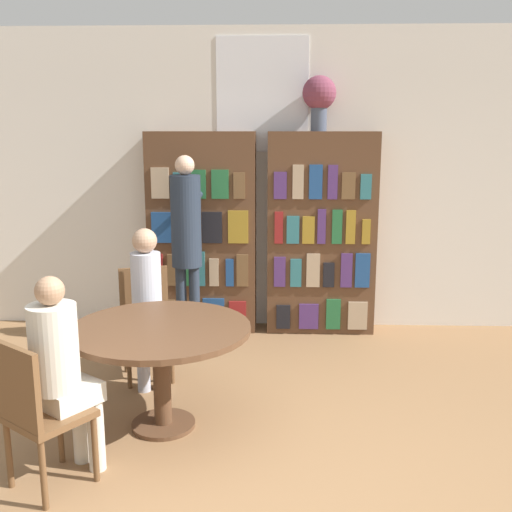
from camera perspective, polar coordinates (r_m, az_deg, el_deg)
wall_back at (r=6.11m, az=0.59°, el=7.17°), size 6.40×0.07×3.00m
bookshelf_left at (r=6.03m, az=-5.13°, el=2.17°), size 1.07×0.34×2.00m
bookshelf_right at (r=6.00m, az=6.22°, el=2.10°), size 1.07×0.34×2.00m
flower_vase at (r=5.92m, az=6.04°, el=14.88°), size 0.32×0.32×0.52m
reading_table at (r=4.12m, az=-9.07°, el=-8.18°), size 1.22×1.22×0.73m
chair_near_camera at (r=3.64m, az=-20.19°, el=-13.48°), size 0.56×0.56×0.90m
chair_left_side at (r=5.05m, az=-10.44°, el=-5.70°), size 0.51×0.51×0.90m
seated_reader_left at (r=4.81m, az=-10.30°, el=-3.94°), size 0.33×0.38×1.26m
seated_reader_right at (r=3.65m, az=-18.02°, el=-9.84°), size 0.41×0.42×1.23m
librarian_standing at (r=5.53m, az=-6.63°, el=2.21°), size 0.28×0.55×1.79m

